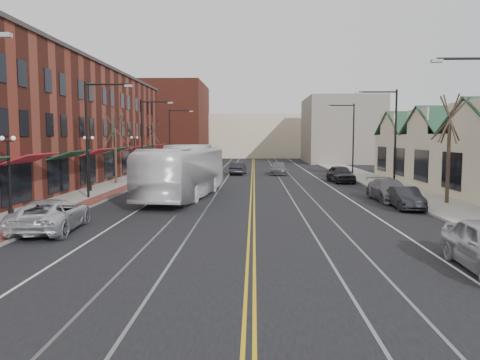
# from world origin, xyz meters

# --- Properties ---
(ground) EXTENTS (160.00, 160.00, 0.00)m
(ground) POSITION_xyz_m (0.00, 0.00, 0.00)
(ground) COLOR black
(ground) RESTS_ON ground
(sidewalk_left) EXTENTS (4.00, 120.00, 0.15)m
(sidewalk_left) POSITION_xyz_m (-12.00, 20.00, 0.07)
(sidewalk_left) COLOR gray
(sidewalk_left) RESTS_ON ground
(sidewalk_right) EXTENTS (4.00, 120.00, 0.15)m
(sidewalk_right) POSITION_xyz_m (12.00, 20.00, 0.07)
(sidewalk_right) COLOR gray
(sidewalk_right) RESTS_ON ground
(building_left) EXTENTS (10.00, 50.00, 11.00)m
(building_left) POSITION_xyz_m (-19.00, 27.00, 5.50)
(building_left) COLOR maroon
(building_left) RESTS_ON ground
(backdrop_left) EXTENTS (14.00, 18.00, 14.00)m
(backdrop_left) POSITION_xyz_m (-16.00, 70.00, 7.00)
(backdrop_left) COLOR maroon
(backdrop_left) RESTS_ON ground
(backdrop_mid) EXTENTS (22.00, 14.00, 9.00)m
(backdrop_mid) POSITION_xyz_m (0.00, 85.00, 4.50)
(backdrop_mid) COLOR beige
(backdrop_mid) RESTS_ON ground
(backdrop_right) EXTENTS (12.00, 16.00, 11.00)m
(backdrop_right) POSITION_xyz_m (15.00, 65.00, 5.50)
(backdrop_right) COLOR slate
(backdrop_right) RESTS_ON ground
(streetlight_l_1) EXTENTS (3.33, 0.25, 8.00)m
(streetlight_l_1) POSITION_xyz_m (-11.05, 16.00, 5.03)
(streetlight_l_1) COLOR black
(streetlight_l_1) RESTS_ON sidewalk_left
(streetlight_l_2) EXTENTS (3.33, 0.25, 8.00)m
(streetlight_l_2) POSITION_xyz_m (-11.05, 32.00, 5.03)
(streetlight_l_2) COLOR black
(streetlight_l_2) RESTS_ON sidewalk_left
(streetlight_l_3) EXTENTS (3.33, 0.25, 8.00)m
(streetlight_l_3) POSITION_xyz_m (-11.05, 48.00, 5.03)
(streetlight_l_3) COLOR black
(streetlight_l_3) RESTS_ON sidewalk_left
(streetlight_r_1) EXTENTS (3.33, 0.25, 8.00)m
(streetlight_r_1) POSITION_xyz_m (11.05, 22.00, 5.03)
(streetlight_r_1) COLOR black
(streetlight_r_1) RESTS_ON sidewalk_right
(streetlight_r_2) EXTENTS (3.33, 0.25, 8.00)m
(streetlight_r_2) POSITION_xyz_m (11.05, 38.00, 5.03)
(streetlight_r_2) COLOR black
(streetlight_r_2) RESTS_ON sidewalk_right
(lamppost_l_1) EXTENTS (0.84, 0.28, 4.27)m
(lamppost_l_1) POSITION_xyz_m (-12.80, 8.00, 2.20)
(lamppost_l_1) COLOR black
(lamppost_l_1) RESTS_ON sidewalk_left
(lamppost_l_2) EXTENTS (0.84, 0.28, 4.27)m
(lamppost_l_2) POSITION_xyz_m (-12.80, 20.00, 2.20)
(lamppost_l_2) COLOR black
(lamppost_l_2) RESTS_ON sidewalk_left
(lamppost_l_3) EXTENTS (0.84, 0.28, 4.27)m
(lamppost_l_3) POSITION_xyz_m (-12.80, 34.00, 2.20)
(lamppost_l_3) COLOR black
(lamppost_l_3) RESTS_ON sidewalk_left
(tree_left_near) EXTENTS (1.78, 1.37, 6.48)m
(tree_left_near) POSITION_xyz_m (-12.50, 26.00, 3.51)
(tree_left_near) COLOR #382B21
(tree_left_near) RESTS_ON sidewalk_left
(tree_left_far) EXTENTS (1.66, 1.28, 6.02)m
(tree_left_far) POSITION_xyz_m (-12.50, 42.00, 3.28)
(tree_left_far) COLOR #382B21
(tree_left_far) RESTS_ON sidewalk_left
(tree_right_mid) EXTENTS (1.90, 1.46, 6.93)m
(tree_right_mid) POSITION_xyz_m (12.50, 14.00, 3.75)
(tree_right_mid) COLOR #382B21
(tree_right_mid) RESTS_ON sidewalk_right
(manhole_far) EXTENTS (0.60, 0.60, 0.02)m
(manhole_far) POSITION_xyz_m (-11.20, 8.00, 0.16)
(manhole_far) COLOR #592D19
(manhole_far) RESTS_ON sidewalk_left
(traffic_signal) EXTENTS (0.18, 0.15, 3.80)m
(traffic_signal) POSITION_xyz_m (-10.60, 24.00, 2.35)
(traffic_signal) COLOR black
(traffic_signal) RESTS_ON sidewalk_left
(transit_bus) EXTENTS (4.68, 13.88, 3.79)m
(transit_bus) POSITION_xyz_m (-4.88, 16.84, 1.90)
(transit_bus) COLOR white
(transit_bus) RESTS_ON ground
(parked_suv) EXTENTS (2.97, 5.66, 1.52)m
(parked_suv) POSITION_xyz_m (-9.30, 4.95, 0.76)
(parked_suv) COLOR silver
(parked_suv) RESTS_ON ground
(parked_car_b) EXTENTS (1.55, 4.10, 1.34)m
(parked_car_b) POSITION_xyz_m (9.30, 12.23, 0.67)
(parked_car_b) COLOR black
(parked_car_b) RESTS_ON ground
(parked_car_c) EXTENTS (2.28, 5.24, 1.50)m
(parked_car_c) POSITION_xyz_m (9.30, 15.68, 0.75)
(parked_car_c) COLOR slate
(parked_car_c) RESTS_ON ground
(parked_car_d) EXTENTS (2.38, 4.98, 1.64)m
(parked_car_d) POSITION_xyz_m (8.41, 28.74, 0.82)
(parked_car_d) COLOR #232228
(parked_car_d) RESTS_ON ground
(distant_car_left) EXTENTS (1.92, 4.42, 1.42)m
(distant_car_left) POSITION_xyz_m (-1.72, 37.85, 0.71)
(distant_car_left) COLOR black
(distant_car_left) RESTS_ON ground
(distant_car_right) EXTENTS (2.28, 4.98, 1.41)m
(distant_car_right) POSITION_xyz_m (2.98, 38.09, 0.71)
(distant_car_right) COLOR #5C5C63
(distant_car_right) RESTS_ON ground
(distant_car_far) EXTENTS (2.03, 4.73, 1.59)m
(distant_car_far) POSITION_xyz_m (-6.68, 56.80, 0.80)
(distant_car_far) COLOR silver
(distant_car_far) RESTS_ON ground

